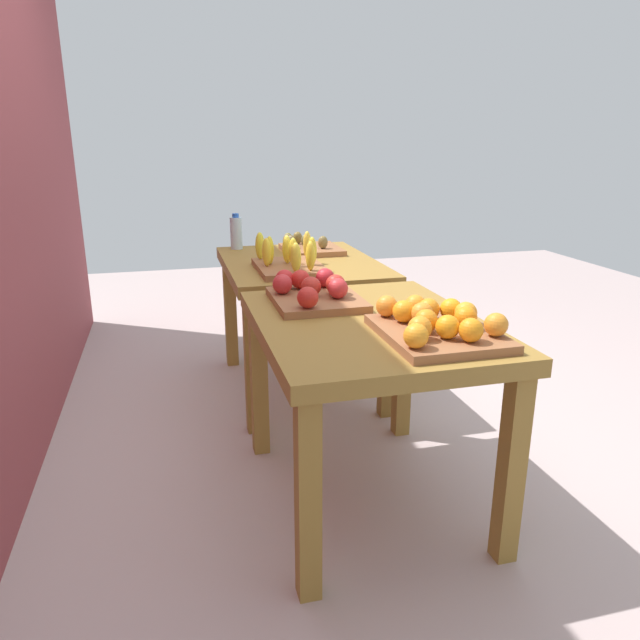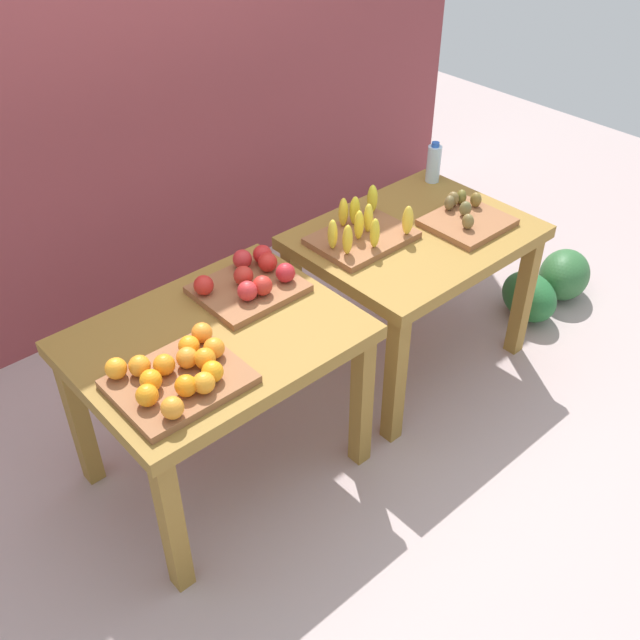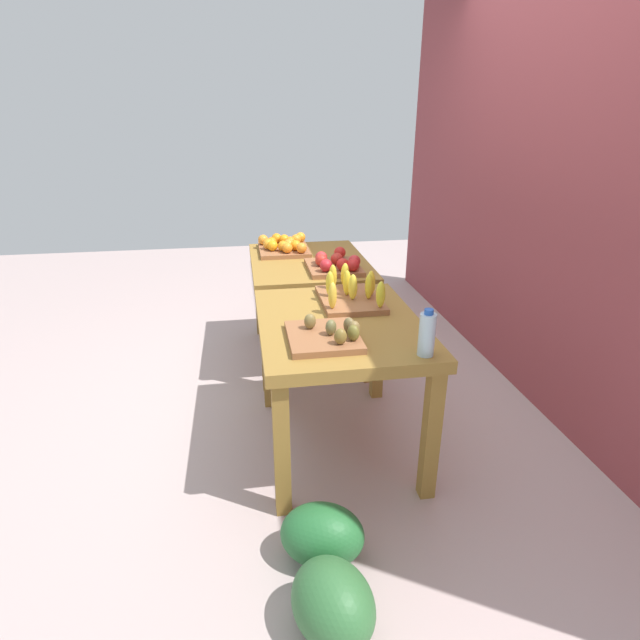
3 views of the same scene
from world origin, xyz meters
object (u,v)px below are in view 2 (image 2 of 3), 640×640
object	(u,v)px
orange_bin	(179,374)
kiwi_bin	(466,218)
display_table_right	(414,252)
apple_bin	(250,281)
banana_crate	(362,231)
watermelon_pile	(548,285)
water_bottle	(434,163)
display_table_left	(216,356)

from	to	relation	value
orange_bin	kiwi_bin	bearing A→B (deg)	1.73
display_table_right	apple_bin	distance (m)	0.86
apple_bin	banana_crate	bearing A→B (deg)	-2.80
orange_bin	watermelon_pile	world-z (taller)	orange_bin
kiwi_bin	water_bottle	distance (m)	0.45
apple_bin	kiwi_bin	world-z (taller)	apple_bin
orange_bin	apple_bin	world-z (taller)	apple_bin
banana_crate	water_bottle	size ratio (longest dim) A/B	2.11
display_table_right	orange_bin	size ratio (longest dim) A/B	2.32
apple_bin	kiwi_bin	size ratio (longest dim) A/B	1.16
kiwi_bin	watermelon_pile	distance (m)	0.95
display_table_right	apple_bin	xyz separation A→B (m)	(-0.84, 0.14, 0.15)
display_table_left	kiwi_bin	bearing A→B (deg)	-4.30
apple_bin	watermelon_pile	world-z (taller)	apple_bin
banana_crate	orange_bin	bearing A→B (deg)	-167.16
display_table_right	watermelon_pile	bearing A→B (deg)	-13.25
banana_crate	kiwi_bin	size ratio (longest dim) A/B	1.22
apple_bin	banana_crate	size ratio (longest dim) A/B	0.95
display_table_left	water_bottle	world-z (taller)	water_bottle
watermelon_pile	orange_bin	bearing A→B (deg)	178.31
banana_crate	watermelon_pile	size ratio (longest dim) A/B	0.64
display_table_right	watermelon_pile	world-z (taller)	display_table_right
orange_bin	banana_crate	world-z (taller)	banana_crate
orange_bin	kiwi_bin	distance (m)	1.60
apple_bin	banana_crate	world-z (taller)	banana_crate
orange_bin	banana_crate	bearing A→B (deg)	12.84
display_table_left	display_table_right	world-z (taller)	same
water_bottle	display_table_left	bearing A→B (deg)	-169.56
apple_bin	banana_crate	distance (m)	0.60
orange_bin	display_table_left	bearing A→B (deg)	31.19
orange_bin	apple_bin	size ratio (longest dim) A/B	1.08
watermelon_pile	water_bottle	bearing A→B (deg)	133.87
watermelon_pile	apple_bin	bearing A→B (deg)	168.65
water_bottle	watermelon_pile	world-z (taller)	water_bottle
display_table_left	orange_bin	xyz separation A→B (m)	(-0.25, -0.15, 0.15)
orange_bin	banana_crate	xyz separation A→B (m)	(1.13, 0.26, 0.00)
display_table_right	kiwi_bin	distance (m)	0.28
water_bottle	apple_bin	bearing A→B (deg)	-173.30
display_table_left	kiwi_bin	xyz separation A→B (m)	(1.35, -0.10, 0.14)
banana_crate	water_bottle	bearing A→B (deg)	14.85
display_table_right	watermelon_pile	xyz separation A→B (m)	(0.92, -0.22, -0.50)
apple_bin	kiwi_bin	distance (m)	1.09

